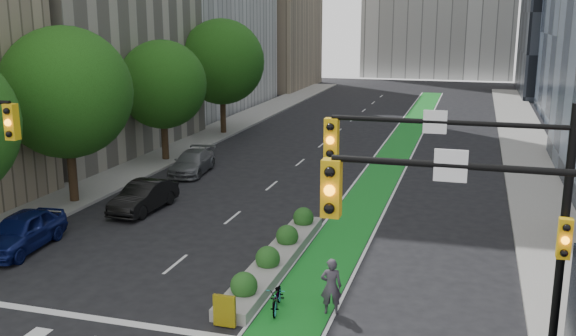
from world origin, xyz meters
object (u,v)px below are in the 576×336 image
Objects in this scene: cyclist at (331,286)px; parked_car_left_mid at (144,197)px; parked_car_left_far at (192,162)px; bicycle at (277,297)px; median_planter at (276,255)px; parked_car_left_near at (22,231)px.

cyclist is 0.43× the size of parked_car_left_mid.
bicycle is at bearing -63.31° from parked_car_left_far.
bicycle is at bearing -72.12° from median_planter.
cyclist is 13.35m from parked_car_left_near.
bicycle is 1.79m from cyclist.
parked_car_left_far is (1.19, 13.71, -0.11)m from parked_car_left_near.
parked_car_left_far is (-0.93, 7.58, -0.05)m from parked_car_left_mid.
cyclist is (2.88, -3.40, 0.55)m from median_planter.
parked_car_left_far is at bearing 99.98° from parked_car_left_mid.
parked_car_left_near is 1.05× the size of parked_car_left_mid.
parked_car_left_mid is at bearing -89.09° from parked_car_left_far.
median_planter is 4.49m from cyclist.
median_planter is at bearing -59.66° from parked_car_left_far.
median_planter is 2.23× the size of parked_car_left_far.
cyclist is at bearing -2.13° from bicycle.
median_planter is at bearing 2.30° from parked_car_left_near.
median_planter is 15.38m from parked_car_left_far.
cyclist is 0.40× the size of parked_car_left_far.
parked_car_left_far reaches higher than bicycle.
parked_car_left_near reaches higher than parked_car_left_mid.
bicycle is (1.17, -3.64, 0.06)m from median_planter.
parked_car_left_mid is (-9.37, 8.44, 0.28)m from bicycle.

